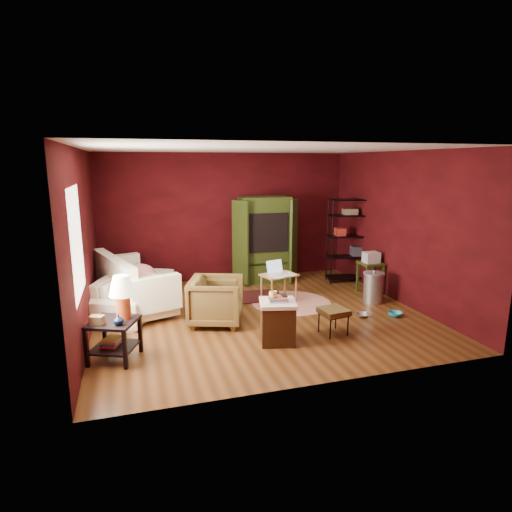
{
  "coord_description": "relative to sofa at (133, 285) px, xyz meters",
  "views": [
    {
      "loc": [
        -2.08,
        -6.74,
        2.59
      ],
      "look_at": [
        0.0,
        0.2,
        1.0
      ],
      "focal_mm": 30.0,
      "sensor_mm": 36.0,
      "label": 1
    }
  ],
  "objects": [
    {
      "name": "room",
      "position": [
        2.03,
        -0.96,
        0.96
      ],
      "size": [
        5.54,
        5.04,
        2.84
      ],
      "color": "brown",
      "rests_on": "ground"
    },
    {
      "name": "sofa",
      "position": [
        0.0,
        0.0,
        0.0
      ],
      "size": [
        1.44,
        2.37,
        0.89
      ],
      "primitive_type": "imported",
      "rotation": [
        0.0,
        0.0,
        1.21
      ],
      "color": "white",
      "rests_on": "ground"
    },
    {
      "name": "armchair",
      "position": [
        1.28,
        -1.15,
        -0.02
      ],
      "size": [
        1.0,
        1.03,
        0.85
      ],
      "primitive_type": "imported",
      "rotation": [
        0.0,
        0.0,
        1.23
      ],
      "color": "black",
      "rests_on": "ground"
    },
    {
      "name": "pet_bowl_steel",
      "position": [
        3.74,
        -1.57,
        -0.33
      ],
      "size": [
        0.25,
        0.12,
        0.24
      ],
      "primitive_type": "imported",
      "rotation": [
        0.0,
        0.0,
        -0.28
      ],
      "color": "silver",
      "rests_on": "ground"
    },
    {
      "name": "pet_bowl_turquoise",
      "position": [
        4.29,
        -1.71,
        -0.33
      ],
      "size": [
        0.24,
        0.09,
        0.24
      ],
      "primitive_type": "imported",
      "rotation": [
        0.0,
        0.0,
        -0.07
      ],
      "color": "#2AA7C5",
      "rests_on": "ground"
    },
    {
      "name": "vase",
      "position": [
        -0.21,
        -2.23,
        0.17
      ],
      "size": [
        0.17,
        0.17,
        0.13
      ],
      "primitive_type": "imported",
      "rotation": [
        0.0,
        0.0,
        -0.3
      ],
      "color": "#0B1A3B",
      "rests_on": "side_table"
    },
    {
      "name": "mug",
      "position": [
        1.91,
        -2.16,
        0.31
      ],
      "size": [
        0.13,
        0.11,
        0.12
      ],
      "primitive_type": "imported",
      "rotation": [
        0.0,
        0.0,
        0.1
      ],
      "color": "#EDE474",
      "rests_on": "hamper"
    },
    {
      "name": "side_table",
      "position": [
        -0.22,
        -2.03,
        0.24
      ],
      "size": [
        0.75,
        0.75,
        1.14
      ],
      "rotation": [
        0.0,
        0.0,
        -0.4
      ],
      "color": "black",
      "rests_on": "ground"
    },
    {
      "name": "sofa_cushions",
      "position": [
        -0.02,
        -0.01,
        -0.0
      ],
      "size": [
        1.46,
        2.31,
        0.9
      ],
      "rotation": [
        0.0,
        0.0,
        0.31
      ],
      "color": "white",
      "rests_on": "sofa"
    },
    {
      "name": "hamper",
      "position": [
        1.99,
        -2.14,
        -0.12
      ],
      "size": [
        0.62,
        0.62,
        0.72
      ],
      "rotation": [
        0.0,
        0.0,
        -0.24
      ],
      "color": "#44270F",
      "rests_on": "ground"
    },
    {
      "name": "footstool",
      "position": [
        2.91,
        -2.1,
        -0.09
      ],
      "size": [
        0.45,
        0.45,
        0.41
      ],
      "rotation": [
        0.0,
        0.0,
        0.14
      ],
      "color": "black",
      "rests_on": "ground"
    },
    {
      "name": "rug_round",
      "position": [
        2.83,
        -0.53,
        -0.44
      ],
      "size": [
        1.92,
        1.92,
        0.01
      ],
      "rotation": [
        0.0,
        0.0,
        -0.36
      ],
      "color": "beige",
      "rests_on": "ground"
    },
    {
      "name": "rug_oriental",
      "position": [
        2.21,
        0.02,
        -0.43
      ],
      "size": [
        1.27,
        0.91,
        0.01
      ],
      "rotation": [
        0.0,
        0.0,
        -0.09
      ],
      "color": "#501516",
      "rests_on": "ground"
    },
    {
      "name": "laptop_desk",
      "position": [
        2.63,
        -0.38,
        0.04
      ],
      "size": [
        0.72,
        0.62,
        0.78
      ],
      "rotation": [
        0.0,
        0.0,
        0.26
      ],
      "color": "#FAB672",
      "rests_on": "ground"
    },
    {
      "name": "tv_armoire",
      "position": [
        2.82,
        1.08,
        0.53
      ],
      "size": [
        1.47,
        0.82,
        1.87
      ],
      "rotation": [
        0.0,
        0.0,
        -0.05
      ],
      "color": "#314112",
      "rests_on": "ground"
    },
    {
      "name": "wire_shelving",
      "position": [
        4.59,
        0.55,
        0.56
      ],
      "size": [
        0.95,
        0.54,
        1.83
      ],
      "rotation": [
        0.0,
        0.0,
        -0.18
      ],
      "color": "black",
      "rests_on": "ground"
    },
    {
      "name": "small_stand",
      "position": [
        4.58,
        -0.39,
        0.19
      ],
      "size": [
        0.43,
        0.43,
        0.85
      ],
      "rotation": [
        0.0,
        0.0,
        -0.01
      ],
      "color": "#314112",
      "rests_on": "ground"
    },
    {
      "name": "trash_can",
      "position": [
        4.32,
        -0.94,
        -0.15
      ],
      "size": [
        0.46,
        0.46,
        0.62
      ],
      "rotation": [
        0.0,
        0.0,
        0.18
      ],
      "color": "silver",
      "rests_on": "ground"
    }
  ]
}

